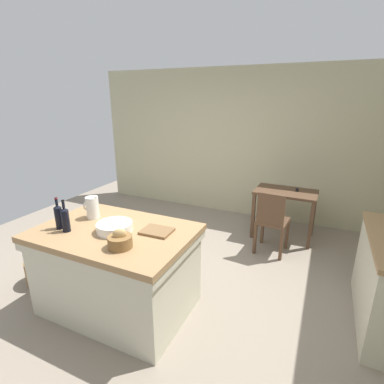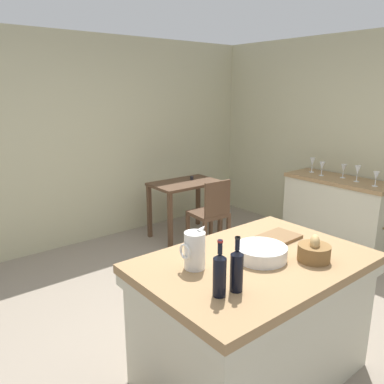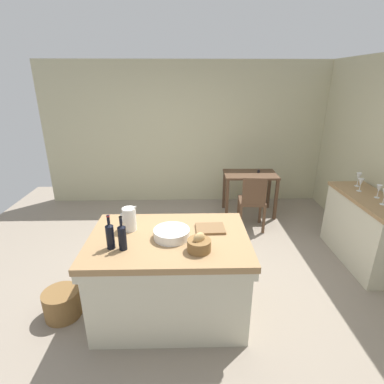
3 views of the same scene
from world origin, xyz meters
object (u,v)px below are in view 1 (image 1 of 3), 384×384
at_px(wine_bottle_dark, 65,219).
at_px(wine_bottle_amber, 59,216).
at_px(wicker_hamper, 42,271).
at_px(pitcher, 92,207).
at_px(cutting_board, 157,231).
at_px(wooden_chair, 272,220).
at_px(island_table, 117,267).
at_px(writing_desk, 285,199).
at_px(bread_basket, 120,241).
at_px(wash_bowl, 115,227).

bearing_deg(wine_bottle_dark, wine_bottle_amber, 170.17).
bearing_deg(wicker_hamper, wine_bottle_amber, -14.11).
relative_size(pitcher, cutting_board, 0.97).
xyz_separation_m(wooden_chair, wine_bottle_dark, (-1.59, -1.99, 0.51)).
bearing_deg(island_table, cutting_board, 17.86).
xyz_separation_m(writing_desk, pitcher, (-1.68, -2.24, 0.37)).
bearing_deg(pitcher, wine_bottle_amber, -107.50).
xyz_separation_m(writing_desk, wicker_hamper, (-2.39, -2.43, -0.48)).
relative_size(wooden_chair, bread_basket, 4.39).
bearing_deg(island_table, writing_desk, 61.68).
relative_size(island_table, cutting_board, 5.35).
xyz_separation_m(bread_basket, cutting_board, (0.13, 0.38, -0.05)).
xyz_separation_m(wooden_chair, cutting_board, (-0.81, -1.65, 0.40)).
bearing_deg(pitcher, bread_basket, -30.94).
distance_m(island_table, pitcher, 0.67).
xyz_separation_m(writing_desk, wash_bowl, (-1.26, -2.41, 0.29)).
distance_m(wooden_chair, wash_bowl, 2.19).
relative_size(wash_bowl, wine_bottle_dark, 1.08).
bearing_deg(wicker_hamper, bread_basket, -8.77).
relative_size(writing_desk, wicker_hamper, 2.56).
bearing_deg(bread_basket, wash_bowl, 136.84).
distance_m(wine_bottle_dark, wine_bottle_amber, 0.11).
bearing_deg(wine_bottle_amber, island_table, 20.96).
relative_size(island_table, wooden_chair, 1.66).
relative_size(wooden_chair, cutting_board, 3.21).
bearing_deg(wine_bottle_dark, wash_bowl, 24.45).
bearing_deg(pitcher, wine_bottle_dark, -89.68).
xyz_separation_m(wine_bottle_dark, wine_bottle_amber, (-0.11, 0.02, 0.00)).
relative_size(wine_bottle_dark, wicker_hamper, 0.88).
distance_m(pitcher, wicker_hamper, 1.13).
bearing_deg(pitcher, wicker_hamper, -165.37).
height_order(wash_bowl, bread_basket, bread_basket).
distance_m(pitcher, wine_bottle_dark, 0.36).
height_order(wooden_chair, wine_bottle_amber, wine_bottle_amber).
height_order(wine_bottle_amber, wicker_hamper, wine_bottle_amber).
height_order(pitcher, wash_bowl, pitcher).
distance_m(island_table, wash_bowl, 0.45).
height_order(bread_basket, wine_bottle_dark, wine_bottle_dark).
height_order(writing_desk, bread_basket, bread_basket).
distance_m(pitcher, wine_bottle_amber, 0.35).
xyz_separation_m(wash_bowl, cutting_board, (0.37, 0.15, -0.03)).
relative_size(writing_desk, wooden_chair, 1.01).
relative_size(pitcher, wash_bowl, 0.81).
height_order(island_table, cutting_board, cutting_board).
bearing_deg(bread_basket, wine_bottle_dark, 176.43).
bearing_deg(cutting_board, wine_bottle_dark, -156.81).
distance_m(cutting_board, wine_bottle_dark, 0.87).
xyz_separation_m(writing_desk, wine_bottle_amber, (-1.78, -2.58, 0.38)).
bearing_deg(wine_bottle_dark, writing_desk, 57.21).
height_order(wash_bowl, cutting_board, wash_bowl).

